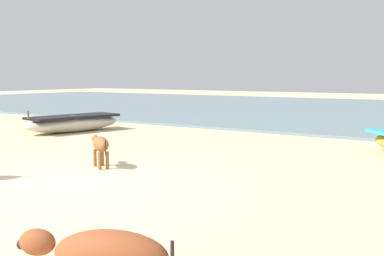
{
  "coord_description": "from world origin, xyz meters",
  "views": [
    {
      "loc": [
        5.22,
        -4.56,
        1.62
      ],
      "look_at": [
        0.04,
        3.01,
        0.6
      ],
      "focal_mm": 43.85,
      "sensor_mm": 36.0,
      "label": 1
    }
  ],
  "objects": [
    {
      "name": "fishing_boat_2",
      "position": [
        -5.31,
        4.69,
        0.26
      ],
      "size": [
        1.48,
        3.14,
        0.68
      ],
      "rotation": [
        0.0,
        0.0,
        4.54
      ],
      "color": "beige",
      "rests_on": "ground"
    },
    {
      "name": "calf_far_brown",
      "position": [
        -0.76,
        1.3,
        0.4
      ],
      "size": [
        0.8,
        0.58,
        0.56
      ],
      "rotation": [
        0.0,
        0.0,
        2.6
      ],
      "color": "brown",
      "rests_on": "ground"
    },
    {
      "name": "ground",
      "position": [
        0.0,
        0.0,
        0.0
      ],
      "size": [
        80.0,
        80.0,
        0.0
      ],
      "primitive_type": "plane",
      "color": "beige"
    },
    {
      "name": "sea_water",
      "position": [
        0.0,
        17.47,
        0.04
      ],
      "size": [
        60.0,
        20.0,
        0.08
      ],
      "primitive_type": "cube",
      "color": "slate",
      "rests_on": "ground"
    }
  ]
}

